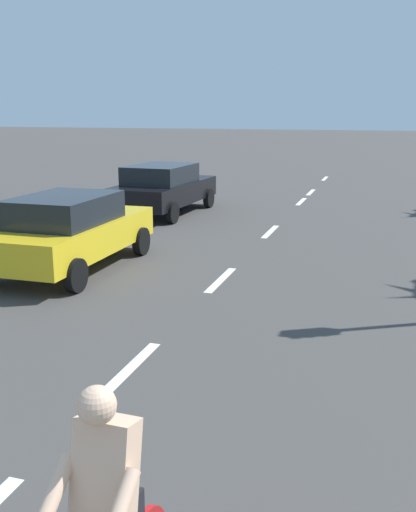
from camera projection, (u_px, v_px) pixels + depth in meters
The scene contains 9 objects.
ground_plane at pixel (292, 211), 19.58m from camera, with size 160.00×160.00×0.00m, color #423F3D.
lane_stripe_2 at pixel (129, 369), 7.61m from camera, with size 0.16×1.80×0.01m, color white.
lane_stripe_3 at pixel (221, 280), 11.62m from camera, with size 0.16×1.80×0.01m, color white.
lane_stripe_4 at pixel (270, 232), 16.19m from camera, with size 0.16×1.80×0.01m, color white.
lane_stripe_5 at pixel (301, 202), 21.48m from camera, with size 0.16×1.80×0.01m, color white.
lane_stripe_6 at pixel (311, 192), 23.88m from camera, with size 0.16×1.80×0.01m, color white.
lane_stripe_7 at pixel (325, 178), 28.63m from camera, with size 0.16×1.80×0.01m, color white.
parked_car_yellow at pixel (69, 230), 12.24m from camera, with size 2.04×4.42×1.57m.
parked_car_black at pixel (163, 187), 18.82m from camera, with size 2.29×4.68×1.57m.
Camera 1 is at (3.06, 0.68, 3.26)m, focal length 41.45 mm.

